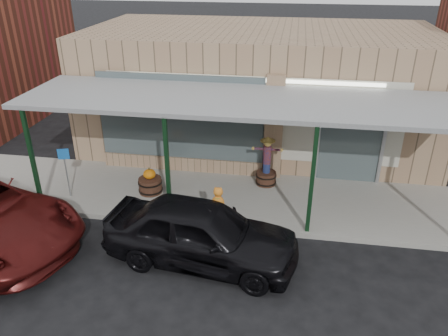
% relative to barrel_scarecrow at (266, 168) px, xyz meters
% --- Properties ---
extents(ground, '(120.00, 120.00, 0.00)m').
position_rel_barrel_scarecrow_xyz_m(ground, '(-0.57, -4.50, -0.68)').
color(ground, black).
rests_on(ground, ground).
extents(sidewalk, '(40.00, 3.20, 0.15)m').
position_rel_barrel_scarecrow_xyz_m(sidewalk, '(-0.57, -0.90, -0.60)').
color(sidewalk, gray).
rests_on(sidewalk, ground).
extents(storefront, '(12.00, 6.25, 4.20)m').
position_rel_barrel_scarecrow_xyz_m(storefront, '(-0.57, 3.66, 1.42)').
color(storefront, '#9A7C5E').
rests_on(storefront, ground).
extents(awning, '(12.00, 3.00, 3.04)m').
position_rel_barrel_scarecrow_xyz_m(awning, '(-0.57, -0.94, 2.33)').
color(awning, slate).
rests_on(awning, ground).
extents(block_buildings_near, '(61.00, 8.00, 8.00)m').
position_rel_barrel_scarecrow_xyz_m(block_buildings_near, '(1.44, 4.70, 3.09)').
color(block_buildings_near, brown).
rests_on(block_buildings_near, ground).
extents(barrel_scarecrow, '(0.91, 0.78, 1.56)m').
position_rel_barrel_scarecrow_xyz_m(barrel_scarecrow, '(0.00, 0.00, 0.00)').
color(barrel_scarecrow, '#46281C').
rests_on(barrel_scarecrow, sidewalk).
extents(barrel_pumpkin, '(0.77, 0.77, 0.80)m').
position_rel_barrel_scarecrow_xyz_m(barrel_pumpkin, '(-3.33, -1.06, -0.24)').
color(barrel_pumpkin, '#46281C').
rests_on(barrel_pumpkin, sidewalk).
extents(handicap_sign, '(0.30, 0.11, 1.50)m').
position_rel_barrel_scarecrow_xyz_m(handicap_sign, '(-5.57, -1.67, 0.44)').
color(handicap_sign, gray).
rests_on(handicap_sign, sidewalk).
extents(parked_sedan, '(4.67, 2.36, 1.55)m').
position_rel_barrel_scarecrow_xyz_m(parked_sedan, '(-1.22, -3.74, 0.09)').
color(parked_sedan, black).
rests_on(parked_sedan, ground).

